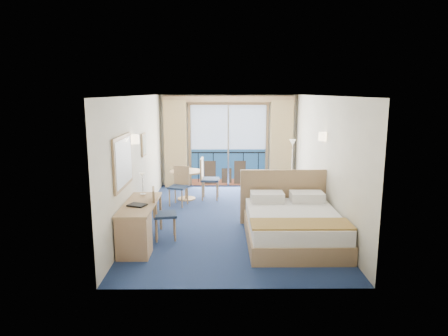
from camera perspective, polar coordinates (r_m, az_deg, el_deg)
floor at (r=8.99m, az=0.97°, el=-7.20°), size 6.50×6.50×0.00m
room_walls at (r=8.60m, az=1.01°, el=4.13°), size 4.04×6.54×2.72m
balcony_door at (r=11.88m, az=0.59°, el=2.90°), size 2.36×0.03×2.52m
curtain_left at (r=11.79m, az=-6.93°, el=3.41°), size 0.65×0.22×2.55m
curtain_right at (r=11.84m, az=8.17°, el=3.42°), size 0.65×0.22×2.55m
pelmet at (r=11.65m, az=0.65°, el=9.84°), size 3.80×0.25×0.18m
mirror at (r=7.36m, az=-14.23°, el=0.87°), size 0.05×1.25×0.95m
wall_print at (r=9.24m, az=-11.40°, el=3.27°), size 0.04×0.42×0.52m
sconce_left at (r=8.18m, az=-12.63°, el=4.03°), size 0.18×0.18×0.18m
sconce_right at (r=8.71m, az=13.94°, el=4.38°), size 0.18×0.18×0.18m
bed at (r=7.69m, az=9.73°, el=-7.93°), size 1.87×2.22×1.17m
nightstand at (r=9.10m, az=12.19°, el=-5.33°), size 0.44×0.41×0.57m
phone at (r=9.05m, az=12.46°, el=-3.31°), size 0.19×0.16×0.08m
armchair at (r=10.22m, az=8.51°, el=-2.81°), size 1.19×1.19×0.78m
floor_lamp at (r=11.37m, az=9.74°, el=2.26°), size 0.20×0.20×1.47m
desk at (r=7.17m, az=-12.55°, el=-8.58°), size 0.57×1.66×0.78m
desk_chair at (r=7.71m, az=-9.09°, el=-6.03°), size 0.50×0.50×1.00m
folder at (r=7.32m, az=-12.31°, el=-5.19°), size 0.37×0.33×0.03m
desk_lamp at (r=7.93m, az=-11.59°, el=-1.60°), size 0.12×0.12×0.44m
round_table at (r=10.45m, az=-5.42°, el=-1.40°), size 0.85×0.85×0.76m
table_chair_a at (r=10.45m, az=-2.51°, el=-1.16°), size 0.50×0.49×1.09m
table_chair_b at (r=9.99m, az=-6.34°, el=-2.17°), size 0.53×0.54×0.97m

